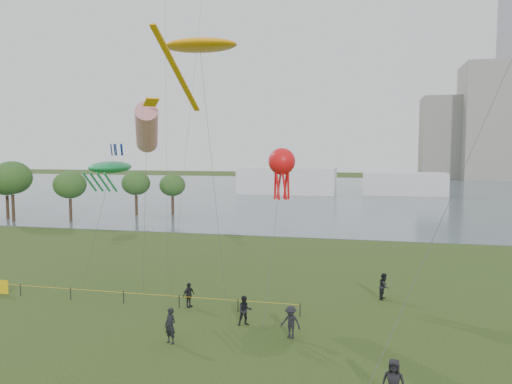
# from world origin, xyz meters

# --- Properties ---
(lake) EXTENTS (400.00, 120.00, 0.08)m
(lake) POSITION_xyz_m (0.00, 100.00, 0.02)
(lake) COLOR slate
(lake) RESTS_ON ground_plane
(building_mid) EXTENTS (20.00, 20.00, 38.00)m
(building_mid) POSITION_xyz_m (46.00, 162.00, 19.00)
(building_mid) COLOR gray
(building_mid) RESTS_ON ground_plane
(building_low) EXTENTS (16.00, 18.00, 28.00)m
(building_low) POSITION_xyz_m (32.00, 168.00, 14.00)
(building_low) COLOR gray
(building_low) RESTS_ON ground_plane
(pavilion_left) EXTENTS (22.00, 8.00, 6.00)m
(pavilion_left) POSITION_xyz_m (-12.00, 95.00, 3.00)
(pavilion_left) COLOR silver
(pavilion_left) RESTS_ON ground_plane
(pavilion_right) EXTENTS (18.00, 7.00, 5.00)m
(pavilion_right) POSITION_xyz_m (14.00, 98.00, 2.50)
(pavilion_right) COLOR silver
(pavilion_right) RESTS_ON ground_plane
(trees) EXTENTS (26.38, 16.95, 8.62)m
(trees) POSITION_xyz_m (-37.62, 47.74, 5.53)
(trees) COLOR #352418
(trees) RESTS_ON ground_plane
(fence) EXTENTS (24.07, 0.07, 1.05)m
(fence) POSITION_xyz_m (-15.94, 12.81, 0.55)
(fence) COLOR black
(fence) RESTS_ON ground_plane
(spectator_a) EXTENTS (1.06, 0.96, 1.77)m
(spectator_a) POSITION_xyz_m (-0.81, 10.57, 0.88)
(spectator_a) COLOR black
(spectator_a) RESTS_ON ground_plane
(spectator_b) EXTENTS (1.32, 0.98, 1.82)m
(spectator_b) POSITION_xyz_m (2.15, 9.17, 0.91)
(spectator_b) COLOR black
(spectator_b) RESTS_ON ground_plane
(spectator_c) EXTENTS (0.78, 1.04, 1.64)m
(spectator_c) POSITION_xyz_m (-5.23, 13.02, 0.82)
(spectator_c) COLOR black
(spectator_c) RESTS_ON ground_plane
(spectator_d) EXTENTS (1.03, 0.74, 1.95)m
(spectator_d) POSITION_xyz_m (7.33, 2.94, 0.97)
(spectator_d) COLOR black
(spectator_d) RESTS_ON ground_plane
(spectator_f) EXTENTS (0.82, 0.69, 1.93)m
(spectator_f) POSITION_xyz_m (-4.04, 7.04, 0.96)
(spectator_f) COLOR black
(spectator_f) RESTS_ON ground_plane
(spectator_g) EXTENTS (0.91, 1.05, 1.82)m
(spectator_g) POSITION_xyz_m (7.39, 17.69, 0.91)
(spectator_g) COLOR black
(spectator_g) RESTS_ON ground_plane
(kite_stingray) EXTENTS (5.12, 10.08, 17.79)m
(kite_stingray) POSITION_xyz_m (-5.10, 15.32, 17.32)
(kite_stingray) COLOR #3F3F42
(kite_windsock) EXTENTS (4.16, 4.97, 13.79)m
(kite_windsock) POSITION_xyz_m (-9.94, 17.16, 11.94)
(kite_windsock) COLOR #3F3F42
(kite_creature) EXTENTS (3.38, 4.78, 9.49)m
(kite_creature) POSITION_xyz_m (-12.58, 16.47, 9.02)
(kite_creature) COLOR #3F3F42
(kite_octopus) EXTENTS (2.04, 10.99, 10.49)m
(kite_octopus) POSITION_xyz_m (-0.26, 20.02, 9.37)
(kite_octopus) COLOR #3F3F42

